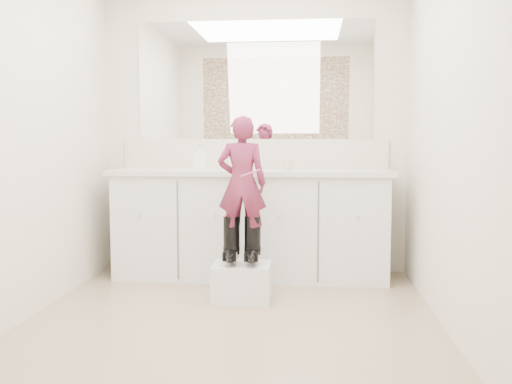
# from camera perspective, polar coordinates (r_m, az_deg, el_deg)

# --- Properties ---
(floor) EXTENTS (3.00, 3.00, 0.00)m
(floor) POSITION_cam_1_polar(r_m,az_deg,el_deg) (3.63, -2.57, -12.99)
(floor) COLOR #7F6953
(floor) RESTS_ON ground
(wall_back) EXTENTS (2.60, 0.00, 2.60)m
(wall_back) POSITION_cam_1_polar(r_m,az_deg,el_deg) (4.93, -0.19, 6.01)
(wall_back) COLOR beige
(wall_back) RESTS_ON floor
(wall_front) EXTENTS (2.60, 0.00, 2.60)m
(wall_front) POSITION_cam_1_polar(r_m,az_deg,el_deg) (1.97, -8.85, 7.06)
(wall_front) COLOR beige
(wall_front) RESTS_ON floor
(wall_left) EXTENTS (0.00, 3.00, 3.00)m
(wall_left) POSITION_cam_1_polar(r_m,az_deg,el_deg) (3.85, -22.29, 5.83)
(wall_left) COLOR beige
(wall_left) RESTS_ON floor
(wall_right) EXTENTS (0.00, 3.00, 3.00)m
(wall_right) POSITION_cam_1_polar(r_m,az_deg,el_deg) (3.51, 19.01, 6.03)
(wall_right) COLOR beige
(wall_right) RESTS_ON floor
(vanity_cabinet) EXTENTS (2.20, 0.55, 0.85)m
(vanity_cabinet) POSITION_cam_1_polar(r_m,az_deg,el_deg) (4.71, -0.51, -3.41)
(vanity_cabinet) COLOR silver
(vanity_cabinet) RESTS_ON floor
(countertop) EXTENTS (2.28, 0.58, 0.04)m
(countertop) POSITION_cam_1_polar(r_m,az_deg,el_deg) (4.65, -0.54, 1.99)
(countertop) COLOR beige
(countertop) RESTS_ON vanity_cabinet
(backsplash) EXTENTS (2.28, 0.03, 0.25)m
(backsplash) POSITION_cam_1_polar(r_m,az_deg,el_deg) (4.92, -0.20, 3.86)
(backsplash) COLOR beige
(backsplash) RESTS_ON countertop
(mirror) EXTENTS (2.00, 0.02, 1.00)m
(mirror) POSITION_cam_1_polar(r_m,az_deg,el_deg) (4.95, -0.20, 11.11)
(mirror) COLOR white
(mirror) RESTS_ON wall_back
(faucet) EXTENTS (0.08, 0.08, 0.10)m
(faucet) POSITION_cam_1_polar(r_m,az_deg,el_deg) (4.81, -0.33, 2.93)
(faucet) COLOR silver
(faucet) RESTS_ON countertop
(cup) EXTENTS (0.11, 0.11, 0.09)m
(cup) POSITION_cam_1_polar(r_m,az_deg,el_deg) (4.66, 3.11, 2.82)
(cup) COLOR beige
(cup) RESTS_ON countertop
(soap_bottle) EXTENTS (0.11, 0.12, 0.22)m
(soap_bottle) POSITION_cam_1_polar(r_m,az_deg,el_deg) (4.68, -5.67, 3.55)
(soap_bottle) COLOR white
(soap_bottle) RESTS_ON countertop
(step_stool) EXTENTS (0.41, 0.35, 0.26)m
(step_stool) POSITION_cam_1_polar(r_m,az_deg,el_deg) (4.09, -1.43, -8.98)
(step_stool) COLOR silver
(step_stool) RESTS_ON floor
(boot_left) EXTENTS (0.13, 0.23, 0.34)m
(boot_left) POSITION_cam_1_polar(r_m,az_deg,el_deg) (4.06, -2.46, -4.80)
(boot_left) COLOR black
(boot_left) RESTS_ON step_stool
(boot_right) EXTENTS (0.13, 0.23, 0.34)m
(boot_right) POSITION_cam_1_polar(r_m,az_deg,el_deg) (4.04, -0.34, -4.84)
(boot_right) COLOR black
(boot_right) RESTS_ON step_stool
(toddler) EXTENTS (0.35, 0.23, 0.94)m
(toddler) POSITION_cam_1_polar(r_m,az_deg,el_deg) (4.00, -1.42, 0.87)
(toddler) COLOR #AF3562
(toddler) RESTS_ON step_stool
(toothbrush) EXTENTS (0.14, 0.01, 0.06)m
(toothbrush) POSITION_cam_1_polar(r_m,az_deg,el_deg) (3.90, -0.54, 1.93)
(toothbrush) COLOR #CD4F7A
(toothbrush) RESTS_ON toddler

